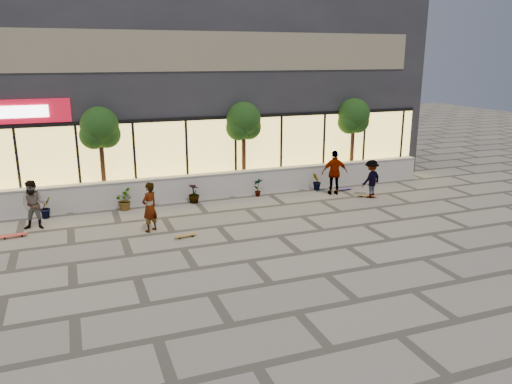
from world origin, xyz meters
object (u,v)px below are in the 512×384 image
object	(u,v)px
skateboard_center	(186,235)
skateboard_right_far	(344,189)
skater_right_near	(335,173)
skater_left	(34,205)
tree_mideast	(244,123)
skater_right_far	(371,179)
tree_east	(354,118)
skateboard_left	(13,235)
skateboard_right_near	(367,196)
tree_midwest	(100,130)
skater_center	(150,207)

from	to	relation	value
skateboard_center	skateboard_right_far	bearing A→B (deg)	14.94
skater_right_near	skater_left	bearing A→B (deg)	15.99
tree_mideast	skater_right_far	size ratio (longest dim) A/B	2.42
skateboard_right_far	tree_mideast	bearing A→B (deg)	154.06
skater_right_far	skater_right_near	bearing A→B (deg)	-59.65
tree_east	skateboard_left	distance (m)	15.29
skateboard_left	skateboard_right_far	world-z (taller)	skateboard_left
skater_right_near	skateboard_right_far	world-z (taller)	skater_right_near
skater_left	skateboard_right_near	size ratio (longest dim) A/B	2.22
tree_mideast	skateboard_center	bearing A→B (deg)	-126.80
skater_left	skater_right_far	bearing A→B (deg)	9.73
skateboard_center	skateboard_right_far	world-z (taller)	skateboard_right_far
skater_right_far	tree_east	bearing A→B (deg)	-125.99
skater_right_near	skateboard_left	world-z (taller)	skater_right_near
skateboard_right_near	skateboard_right_far	distance (m)	1.38
tree_east	skateboard_right_near	distance (m)	4.33
skateboard_right_near	tree_mideast	bearing A→B (deg)	176.26
tree_midwest	skateboard_right_far	distance (m)	10.70
skater_right_far	skateboard_right_near	bearing A→B (deg)	-41.77
skater_center	skateboard_right_far	bearing A→B (deg)	157.57
tree_mideast	skateboard_left	size ratio (longest dim) A/B	4.56
skater_right_near	skateboard_right_far	size ratio (longest dim) A/B	2.44
tree_mideast	skateboard_center	world-z (taller)	tree_mideast
skateboard_left	skateboard_center	bearing A→B (deg)	-27.02
skateboard_center	skateboard_right_far	xyz separation A→B (m)	(7.99, 3.41, 0.00)
tree_mideast	skateboard_right_far	world-z (taller)	tree_mideast
tree_midwest	skateboard_left	distance (m)	5.33
tree_east	skateboard_left	world-z (taller)	tree_east
skater_left	skateboard_left	xyz separation A→B (m)	(-0.68, -0.68, -0.78)
skater_center	skateboard_right_near	xyz separation A→B (m)	(9.31, 1.05, -0.78)
tree_mideast	skateboard_left	distance (m)	10.13
skater_right_far	skateboard_center	distance (m)	8.71
skater_center	skater_left	world-z (taller)	skater_left
skater_center	skater_right_far	xyz separation A→B (m)	(9.41, 1.00, -0.05)
tree_east	skater_right_far	size ratio (longest dim) A/B	2.42
tree_east	skater_center	size ratio (longest dim) A/B	2.27
skateboard_right_near	skater_right_far	bearing A→B (deg)	8.38
tree_mideast	skateboard_right_near	distance (m)	6.16
tree_midwest	skater_center	xyz separation A→B (m)	(1.19, -4.09, -2.12)
tree_mideast	tree_east	xyz separation A→B (m)	(5.50, 0.00, 0.00)
skater_right_far	skateboard_left	xyz separation A→B (m)	(-13.79, -0.05, -0.73)
tree_east	skateboard_right_near	world-z (taller)	tree_east
tree_mideast	skater_right_near	world-z (taller)	tree_mideast
tree_east	skateboard_right_near	size ratio (longest dim) A/B	5.01
skateboard_left	tree_east	bearing A→B (deg)	5.41
tree_midwest	skater_right_near	distance (m)	9.85
skater_left	tree_midwest	bearing A→B (deg)	56.96
tree_mideast	skateboard_right_far	distance (m)	5.35
tree_east	skater_right_near	world-z (taller)	tree_east
tree_mideast	skater_left	bearing A→B (deg)	-163.91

